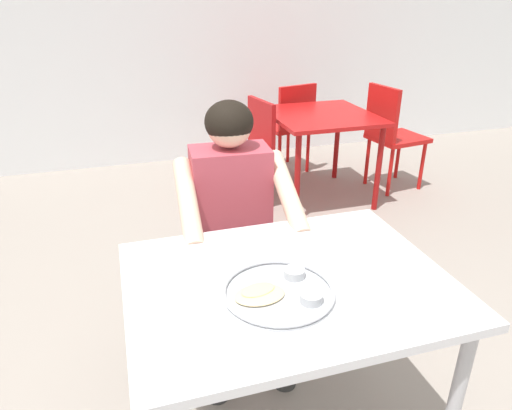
{
  "coord_description": "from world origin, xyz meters",
  "views": [
    {
      "loc": [
        -0.41,
        -1.19,
        1.59
      ],
      "look_at": [
        0.01,
        0.21,
        0.91
      ],
      "focal_mm": 32.61,
      "sensor_mm": 36.0,
      "label": 1
    }
  ],
  "objects_px": {
    "thali_tray": "(279,291)",
    "chair_red_far": "(290,122)",
    "chair_foreground": "(227,237)",
    "diner_foreground": "(235,215)",
    "table_foreground": "(287,302)",
    "chair_red_left": "(249,147)",
    "chair_red_right": "(391,131)",
    "table_background_red": "(321,125)"
  },
  "relations": [
    {
      "from": "thali_tray",
      "to": "chair_red_far",
      "type": "bearing_deg",
      "value": 68.55
    },
    {
      "from": "thali_tray",
      "to": "chair_foreground",
      "type": "bearing_deg",
      "value": 86.92
    },
    {
      "from": "chair_foreground",
      "to": "chair_red_far",
      "type": "bearing_deg",
      "value": 61.29
    },
    {
      "from": "diner_foreground",
      "to": "chair_red_far",
      "type": "height_order",
      "value": "diner_foreground"
    },
    {
      "from": "table_foreground",
      "to": "chair_red_left",
      "type": "relative_size",
      "value": 1.21
    },
    {
      "from": "diner_foreground",
      "to": "table_foreground",
      "type": "bearing_deg",
      "value": -88.42
    },
    {
      "from": "chair_red_right",
      "to": "chair_red_far",
      "type": "xyz_separation_m",
      "value": [
        -0.67,
        0.62,
        -0.02
      ]
    },
    {
      "from": "thali_tray",
      "to": "table_background_red",
      "type": "xyz_separation_m",
      "value": [
        1.14,
        2.22,
        -0.15
      ]
    },
    {
      "from": "table_foreground",
      "to": "thali_tray",
      "type": "height_order",
      "value": "thali_tray"
    },
    {
      "from": "table_background_red",
      "to": "chair_red_far",
      "type": "relative_size",
      "value": 1.01
    },
    {
      "from": "table_foreground",
      "to": "chair_foreground",
      "type": "distance_m",
      "value": 0.84
    },
    {
      "from": "diner_foreground",
      "to": "table_background_red",
      "type": "relative_size",
      "value": 1.4
    },
    {
      "from": "table_foreground",
      "to": "chair_foreground",
      "type": "xyz_separation_m",
      "value": [
        -0.01,
        0.82,
        -0.19
      ]
    },
    {
      "from": "diner_foreground",
      "to": "chair_red_left",
      "type": "xyz_separation_m",
      "value": [
        0.52,
        1.58,
        -0.22
      ]
    },
    {
      "from": "chair_foreground",
      "to": "table_background_red",
      "type": "distance_m",
      "value": 1.73
    },
    {
      "from": "chair_foreground",
      "to": "chair_red_far",
      "type": "xyz_separation_m",
      "value": [
        1.07,
        1.95,
        0.01
      ]
    },
    {
      "from": "chair_foreground",
      "to": "chair_red_left",
      "type": "bearing_deg",
      "value": 69.41
    },
    {
      "from": "thali_tray",
      "to": "chair_red_left",
      "type": "distance_m",
      "value": 2.34
    },
    {
      "from": "chair_red_far",
      "to": "table_foreground",
      "type": "bearing_deg",
      "value": -110.97
    },
    {
      "from": "chair_foreground",
      "to": "diner_foreground",
      "type": "relative_size",
      "value": 0.71
    },
    {
      "from": "table_foreground",
      "to": "thali_tray",
      "type": "bearing_deg",
      "value": -127.79
    },
    {
      "from": "diner_foreground",
      "to": "chair_red_left",
      "type": "distance_m",
      "value": 1.68
    },
    {
      "from": "chair_red_right",
      "to": "thali_tray",
      "type": "bearing_deg",
      "value": -128.82
    },
    {
      "from": "table_foreground",
      "to": "chair_red_far",
      "type": "distance_m",
      "value": 2.97
    },
    {
      "from": "thali_tray",
      "to": "chair_foreground",
      "type": "xyz_separation_m",
      "value": [
        0.05,
        0.89,
        -0.29
      ]
    },
    {
      "from": "thali_tray",
      "to": "diner_foreground",
      "type": "relative_size",
      "value": 0.29
    },
    {
      "from": "table_background_red",
      "to": "table_foreground",
      "type": "bearing_deg",
      "value": -116.9
    },
    {
      "from": "chair_red_left",
      "to": "chair_red_far",
      "type": "distance_m",
      "value": 0.81
    },
    {
      "from": "table_foreground",
      "to": "chair_foreground",
      "type": "bearing_deg",
      "value": 90.44
    },
    {
      "from": "table_foreground",
      "to": "diner_foreground",
      "type": "bearing_deg",
      "value": 91.58
    },
    {
      "from": "chair_red_right",
      "to": "diner_foreground",
      "type": "bearing_deg",
      "value": -138.5
    },
    {
      "from": "thali_tray",
      "to": "chair_red_far",
      "type": "distance_m",
      "value": 3.06
    },
    {
      "from": "diner_foreground",
      "to": "thali_tray",
      "type": "bearing_deg",
      "value": -93.19
    },
    {
      "from": "table_background_red",
      "to": "chair_red_right",
      "type": "distance_m",
      "value": 0.65
    },
    {
      "from": "table_foreground",
      "to": "chair_red_left",
      "type": "bearing_deg",
      "value": 76.97
    },
    {
      "from": "chair_foreground",
      "to": "thali_tray",
      "type": "bearing_deg",
      "value": -93.08
    },
    {
      "from": "chair_foreground",
      "to": "chair_red_far",
      "type": "relative_size",
      "value": 1.0
    },
    {
      "from": "thali_tray",
      "to": "diner_foreground",
      "type": "distance_m",
      "value": 0.68
    },
    {
      "from": "diner_foreground",
      "to": "chair_red_left",
      "type": "height_order",
      "value": "diner_foreground"
    },
    {
      "from": "thali_tray",
      "to": "chair_red_right",
      "type": "xyz_separation_m",
      "value": [
        1.79,
        2.22,
        -0.26
      ]
    },
    {
      "from": "thali_tray",
      "to": "table_background_red",
      "type": "relative_size",
      "value": 0.4
    },
    {
      "from": "thali_tray",
      "to": "chair_red_right",
      "type": "height_order",
      "value": "chair_red_right"
    }
  ]
}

